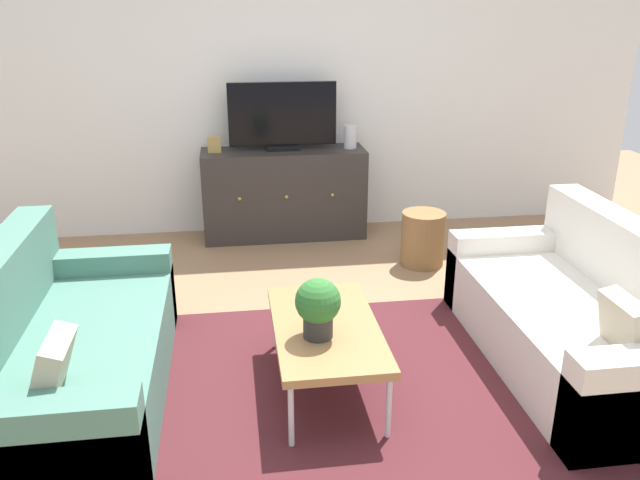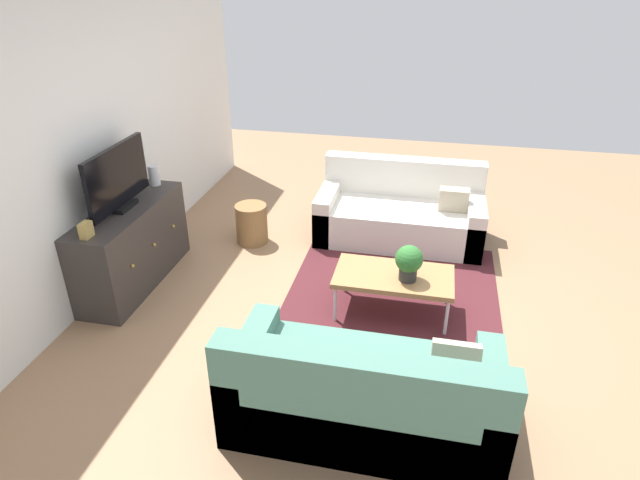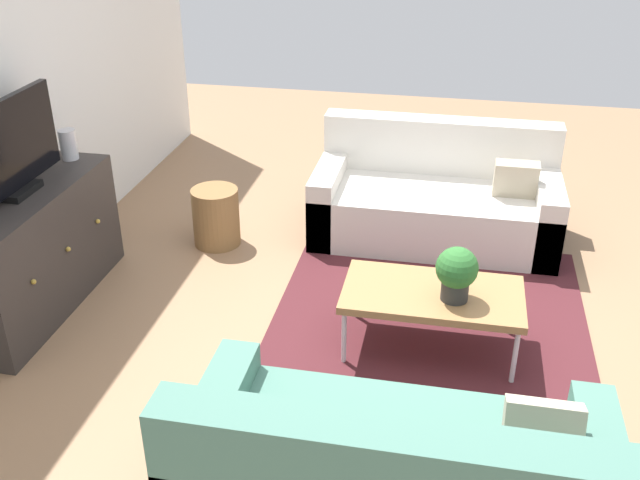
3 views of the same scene
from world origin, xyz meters
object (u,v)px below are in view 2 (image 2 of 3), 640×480
object	(u,v)px
potted_plant	(409,261)
mantel_clock	(86,230)
couch_left_side	(364,399)
coffee_table	(394,277)
tv_console	(132,246)
flat_screen_tv	(118,179)
wicker_basket	(252,224)
couch_right_side	(400,213)
glass_vase	(154,175)

from	to	relation	value
potted_plant	mantel_clock	world-z (taller)	mantel_clock
couch_left_side	mantel_clock	bearing A→B (deg)	71.45
coffee_table	tv_console	distance (m)	2.43
couch_left_side	mantel_clock	world-z (taller)	mantel_clock
tv_console	flat_screen_tv	world-z (taller)	flat_screen_tv
couch_left_side	tv_console	xyz separation A→B (m)	(1.38, 2.37, 0.12)
tv_console	flat_screen_tv	size ratio (longest dim) A/B	1.54
couch_left_side	coffee_table	size ratio (longest dim) A/B	1.75
coffee_table	potted_plant	world-z (taller)	potted_plant
flat_screen_tv	wicker_basket	distance (m)	1.56
potted_plant	coffee_table	bearing A→B (deg)	63.73
potted_plant	mantel_clock	distance (m)	2.62
potted_plant	tv_console	bearing A→B (deg)	88.75
couch_right_side	potted_plant	size ratio (longest dim) A/B	5.63
flat_screen_tv	glass_vase	size ratio (longest dim) A/B	4.57
glass_vase	flat_screen_tv	bearing A→B (deg)	178.02
couch_left_side	coffee_table	bearing A→B (deg)	-2.45
couch_left_side	glass_vase	world-z (taller)	glass_vase
coffee_table	flat_screen_tv	bearing A→B (deg)	90.04
coffee_table	mantel_clock	xyz separation A→B (m)	(-0.58, 2.43, 0.48)
couch_left_side	wicker_basket	bearing A→B (deg)	33.08
tv_console	mantel_clock	size ratio (longest dim) A/B	10.74
potted_plant	glass_vase	world-z (taller)	glass_vase
wicker_basket	mantel_clock	bearing A→B (deg)	152.86
potted_plant	wicker_basket	bearing A→B (deg)	58.26
couch_right_side	wicker_basket	xyz separation A→B (m)	(-0.49, 1.56, -0.05)
couch_left_side	coffee_table	xyz separation A→B (m)	(1.38, -0.06, 0.09)
wicker_basket	coffee_table	bearing A→B (deg)	-122.11
coffee_table	wicker_basket	xyz separation A→B (m)	(1.01, 1.62, -0.14)
couch_left_side	mantel_clock	size ratio (longest dim) A/B	13.47
tv_console	wicker_basket	distance (m)	1.32
glass_vase	coffee_table	bearing A→B (deg)	-103.33
tv_console	flat_screen_tv	bearing A→B (deg)	90.00
couch_right_side	potted_plant	xyz separation A→B (m)	(-1.56, -0.18, 0.29)
couch_left_side	flat_screen_tv	world-z (taller)	flat_screen_tv
potted_plant	wicker_basket	size ratio (longest dim) A/B	0.73
couch_left_side	coffee_table	distance (m)	1.38
coffee_table	flat_screen_tv	distance (m)	2.55
couch_right_side	flat_screen_tv	size ratio (longest dim) A/B	1.93
couch_left_side	potted_plant	xyz separation A→B (m)	(1.32, -0.18, 0.29)
couch_right_side	coffee_table	bearing A→B (deg)	-177.75
glass_vase	mantel_clock	xyz separation A→B (m)	(-1.16, 0.00, -0.03)
potted_plant	mantel_clock	size ratio (longest dim) A/B	2.39
couch_left_side	potted_plant	world-z (taller)	couch_left_side
coffee_table	tv_console	size ratio (longest dim) A/B	0.72
flat_screen_tv	mantel_clock	bearing A→B (deg)	-178.02
mantel_clock	wicker_basket	size ratio (longest dim) A/B	0.30
potted_plant	couch_right_side	bearing A→B (deg)	6.41
flat_screen_tv	potted_plant	bearing A→B (deg)	-91.24
glass_vase	wicker_basket	size ratio (longest dim) A/B	0.46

